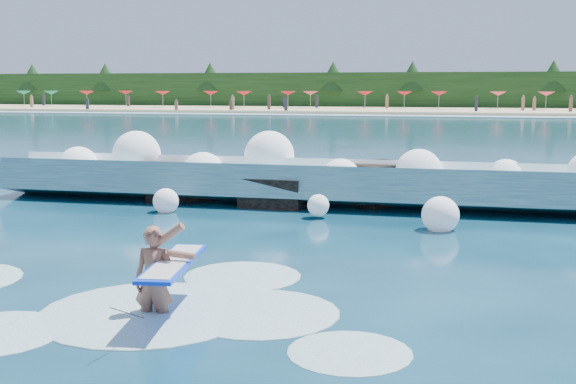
# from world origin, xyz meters

# --- Properties ---
(ground) EXTENTS (200.00, 200.00, 0.00)m
(ground) POSITION_xyz_m (0.00, 0.00, 0.00)
(ground) COLOR #072939
(ground) RESTS_ON ground
(beach) EXTENTS (140.00, 20.00, 0.40)m
(beach) POSITION_xyz_m (0.00, 78.00, 0.20)
(beach) COLOR tan
(beach) RESTS_ON ground
(wet_band) EXTENTS (140.00, 5.00, 0.08)m
(wet_band) POSITION_xyz_m (0.00, 67.00, 0.04)
(wet_band) COLOR silver
(wet_band) RESTS_ON ground
(treeline) EXTENTS (140.00, 4.00, 5.00)m
(treeline) POSITION_xyz_m (0.00, 88.00, 2.50)
(treeline) COLOR black
(treeline) RESTS_ON ground
(breaking_wave) EXTENTS (17.94, 2.80, 1.55)m
(breaking_wave) POSITION_xyz_m (0.73, 8.04, 0.54)
(breaking_wave) COLOR #32717E
(breaking_wave) RESTS_ON ground
(rock_cluster) EXTENTS (8.29, 3.12, 1.33)m
(rock_cluster) POSITION_xyz_m (-0.53, 8.04, 0.42)
(rock_cluster) COLOR black
(rock_cluster) RESTS_ON ground
(surfer_with_board) EXTENTS (0.98, 2.81, 1.59)m
(surfer_with_board) POSITION_xyz_m (0.68, -2.40, 0.59)
(surfer_with_board) COLOR brown
(surfer_with_board) RESTS_ON ground
(wave_spray) EXTENTS (15.45, 4.82, 2.05)m
(wave_spray) POSITION_xyz_m (-0.18, 7.87, 0.96)
(wave_spray) COLOR white
(wave_spray) RESTS_ON ground
(surf_foam) EXTENTS (9.05, 5.54, 0.16)m
(surf_foam) POSITION_xyz_m (0.13, -1.94, 0.00)
(surf_foam) COLOR silver
(surf_foam) RESTS_ON ground
(beach_umbrellas) EXTENTS (111.87, 5.59, 0.50)m
(beach_umbrellas) POSITION_xyz_m (-0.02, 79.42, 2.25)
(beach_umbrellas) COLOR #147D6D
(beach_umbrellas) RESTS_ON ground
(beachgoers) EXTENTS (100.50, 14.04, 1.93)m
(beachgoers) POSITION_xyz_m (7.55, 74.88, 1.06)
(beachgoers) COLOR #3F332D
(beachgoers) RESTS_ON ground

